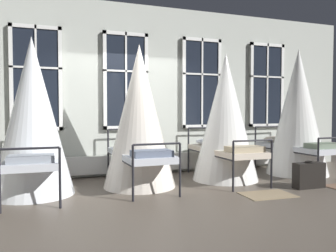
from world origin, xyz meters
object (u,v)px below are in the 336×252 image
at_px(cot_fifth, 298,113).
at_px(suitcase_dark, 309,175).
at_px(cot_second, 33,118).
at_px(cot_third, 139,118).
at_px(cot_fourth, 225,119).

bearing_deg(cot_fifth, suitcase_dark, 146.12).
height_order(cot_second, cot_fifth, cot_fifth).
relative_size(cot_second, cot_fifth, 0.95).
distance_m(cot_fifth, suitcase_dark, 1.74).
distance_m(cot_second, cot_fifth, 5.21).
bearing_deg(suitcase_dark, cot_third, 157.58).
relative_size(cot_second, cot_third, 1.01).
bearing_deg(cot_fourth, suitcase_dark, -138.75).
distance_m(cot_second, cot_fourth, 3.48).
xyz_separation_m(cot_fourth, suitcase_dark, (0.99, -1.16, -0.97)).
height_order(cot_third, suitcase_dark, cot_third).
height_order(cot_second, suitcase_dark, cot_second).
height_order(cot_fourth, cot_fifth, cot_fifth).
xyz_separation_m(cot_second, cot_third, (1.75, 0.00, -0.01)).
relative_size(cot_third, suitcase_dark, 4.46).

